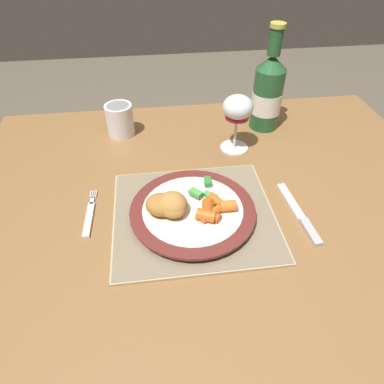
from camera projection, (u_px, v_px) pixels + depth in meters
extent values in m
plane|color=brown|center=(205.00, 344.00, 1.25)|extent=(6.00, 6.00, 0.00)
cube|color=olive|center=(212.00, 198.00, 0.78)|extent=(1.12, 0.84, 0.04)
cube|color=olive|center=(55.00, 218.00, 1.24)|extent=(0.06, 0.06, 0.70)
cube|color=olive|center=(319.00, 195.00, 1.34)|extent=(0.06, 0.06, 0.70)
cube|color=tan|center=(194.00, 215.00, 0.71)|extent=(0.33, 0.30, 0.01)
cube|color=#807259|center=(194.00, 214.00, 0.70)|extent=(0.32, 0.29, 0.00)
cylinder|color=silver|center=(193.00, 213.00, 0.70)|extent=(0.21, 0.21, 0.01)
cylinder|color=maroon|center=(193.00, 210.00, 0.69)|extent=(0.25, 0.25, 0.01)
cylinder|color=silver|center=(193.00, 208.00, 0.69)|extent=(0.20, 0.20, 0.00)
ellipsoid|color=#B77F3D|center=(171.00, 206.00, 0.67)|extent=(0.08, 0.08, 0.04)
ellipsoid|color=#B77F3D|center=(166.00, 204.00, 0.67)|extent=(0.05, 0.06, 0.03)
ellipsoid|color=#A87033|center=(161.00, 205.00, 0.67)|extent=(0.08, 0.08, 0.04)
ellipsoid|color=#B77F3D|center=(173.00, 204.00, 0.67)|extent=(0.08, 0.08, 0.04)
cube|color=#4CA84C|center=(209.00, 195.00, 0.71)|extent=(0.02, 0.02, 0.01)
cube|color=#338438|center=(208.00, 182.00, 0.74)|extent=(0.02, 0.03, 0.01)
cube|color=#4CA84C|center=(196.00, 193.00, 0.71)|extent=(0.03, 0.03, 0.01)
cube|color=#4CA84C|center=(212.00, 197.00, 0.71)|extent=(0.03, 0.02, 0.01)
cube|color=#4CA84C|center=(207.00, 209.00, 0.68)|extent=(0.02, 0.02, 0.01)
cube|color=#338438|center=(211.00, 205.00, 0.69)|extent=(0.02, 0.03, 0.01)
cube|color=green|center=(209.00, 202.00, 0.69)|extent=(0.01, 0.02, 0.01)
cylinder|color=orange|center=(206.00, 216.00, 0.66)|extent=(0.04, 0.04, 0.02)
cylinder|color=#CC5119|center=(208.00, 209.00, 0.67)|extent=(0.03, 0.05, 0.02)
cylinder|color=#CC5119|center=(213.00, 216.00, 0.66)|extent=(0.04, 0.03, 0.02)
cylinder|color=orange|center=(211.00, 214.00, 0.66)|extent=(0.05, 0.04, 0.02)
cylinder|color=orange|center=(216.00, 200.00, 0.69)|extent=(0.03, 0.04, 0.02)
cylinder|color=orange|center=(228.00, 206.00, 0.68)|extent=(0.03, 0.02, 0.02)
cube|color=silver|center=(89.00, 220.00, 0.70)|extent=(0.02, 0.10, 0.01)
cube|color=silver|center=(92.00, 200.00, 0.74)|extent=(0.01, 0.02, 0.01)
cube|color=silver|center=(96.00, 194.00, 0.75)|extent=(0.00, 0.02, 0.00)
cube|color=silver|center=(94.00, 194.00, 0.75)|extent=(0.00, 0.02, 0.00)
cube|color=silver|center=(92.00, 194.00, 0.75)|extent=(0.00, 0.02, 0.00)
cube|color=silver|center=(91.00, 195.00, 0.75)|extent=(0.00, 0.02, 0.00)
cube|color=silver|center=(291.00, 201.00, 0.74)|extent=(0.03, 0.12, 0.00)
cube|color=#B2B2B7|center=(311.00, 232.00, 0.67)|extent=(0.02, 0.07, 0.01)
cylinder|color=silver|center=(234.00, 148.00, 0.89)|extent=(0.07, 0.07, 0.00)
cylinder|color=silver|center=(235.00, 133.00, 0.87)|extent=(0.01, 0.01, 0.08)
ellipsoid|color=silver|center=(238.00, 107.00, 0.82)|extent=(0.08, 0.08, 0.06)
cylinder|color=maroon|center=(237.00, 115.00, 0.83)|extent=(0.06, 0.06, 0.02)
cylinder|color=#23562D|center=(267.00, 99.00, 0.93)|extent=(0.08, 0.08, 0.16)
cone|color=#23562D|center=(272.00, 62.00, 0.86)|extent=(0.08, 0.08, 0.04)
cylinder|color=#23562D|center=(276.00, 42.00, 0.83)|extent=(0.03, 0.03, 0.06)
cylinder|color=#BFB74C|center=(278.00, 25.00, 0.80)|extent=(0.04, 0.04, 0.01)
cylinder|color=white|center=(266.00, 102.00, 0.93)|extent=(0.08, 0.08, 0.06)
cylinder|color=white|center=(120.00, 120.00, 0.92)|extent=(0.07, 0.07, 0.09)
cylinder|color=gray|center=(118.00, 107.00, 0.90)|extent=(0.06, 0.06, 0.01)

